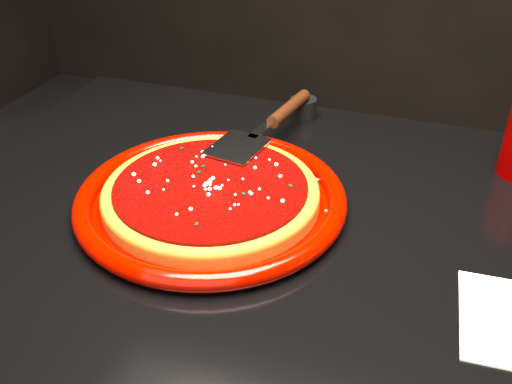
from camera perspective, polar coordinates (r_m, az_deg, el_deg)
The scene contains 8 objects.
plate at distance 0.85m, azimuth -4.50°, elevation -0.60°, with size 0.40×0.40×0.03m, color #810500.
pizza_crust at distance 0.85m, azimuth -4.51°, elevation -0.34°, with size 0.32×0.32×0.02m, color #8D5A18.
pizza_crust_rim at distance 0.84m, azimuth -4.53°, elevation 0.12°, with size 0.32×0.32×0.02m, color #8D5A18.
pizza_sauce at distance 0.84m, azimuth -4.55°, elevation 0.45°, with size 0.28×0.28×0.01m, color #640200.
parmesan_dusting at distance 0.83m, azimuth -4.57°, elevation 0.91°, with size 0.28×0.28×0.01m, color beige, non-canonical shape.
basil_flecks at distance 0.84m, azimuth -4.57°, elevation 0.85°, with size 0.25×0.25×0.00m, color black, non-canonical shape.
pizza_server at distance 0.99m, azimuth 1.09°, elevation 6.82°, with size 0.09×0.33×0.03m, color #ADAFB5, non-canonical shape.
ramekin at distance 1.12m, azimuth 4.76°, elevation 8.36°, with size 0.05×0.05×0.04m, color black.
Camera 1 is at (0.15, -0.65, 1.23)m, focal length 40.00 mm.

